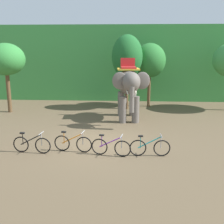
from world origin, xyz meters
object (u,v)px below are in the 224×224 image
at_px(bike_purple, 111,147).
at_px(bike_teal, 150,147).
at_px(elephant, 129,85).
at_px(tree_center_left, 127,57).
at_px(tree_center, 150,61).
at_px(bike_black, 32,144).
at_px(tree_far_right, 6,60).
at_px(bike_orange, 73,143).

relative_size(bike_purple, bike_teal, 0.99).
relative_size(elephant, bike_teal, 2.45).
relative_size(tree_center_left, tree_center, 1.12).
height_order(bike_black, bike_teal, same).
relative_size(tree_center, bike_black, 2.77).
bearing_deg(tree_center, elephant, -110.06).
distance_m(tree_far_right, bike_purple, 11.18).
height_order(tree_far_right, bike_teal, tree_far_right).
distance_m(tree_center, bike_purple, 10.78).
xyz_separation_m(tree_far_right, bike_black, (4.12, -7.48, -3.22)).
bearing_deg(elephant, tree_center_left, 92.28).
height_order(tree_far_right, bike_black, tree_far_right).
distance_m(tree_center_left, bike_teal, 9.69).
xyz_separation_m(tree_center, elephant, (-1.54, -4.23, -1.25)).
height_order(tree_center_left, elephant, tree_center_left).
relative_size(bike_orange, bike_purple, 1.01).
bearing_deg(tree_center_left, bike_black, -114.16).
height_order(tree_center, elephant, tree_center).
relative_size(tree_center, bike_orange, 2.78).
distance_m(bike_black, bike_teal, 5.05).
distance_m(bike_black, bike_purple, 3.42).
bearing_deg(elephant, tree_center, 69.94).
height_order(bike_purple, bike_teal, same).
distance_m(tree_far_right, tree_center_left, 8.28).
bearing_deg(elephant, bike_teal, -81.17).
relative_size(tree_center_left, bike_black, 3.11).
height_order(tree_far_right, elephant, tree_far_right).
xyz_separation_m(tree_center_left, tree_center, (1.67, 1.00, -0.30)).
height_order(bike_black, bike_purple, same).
bearing_deg(bike_purple, tree_far_right, 134.77).
relative_size(tree_center, elephant, 1.13).
bearing_deg(tree_far_right, elephant, -11.94).
xyz_separation_m(tree_far_right, bike_teal, (9.17, -7.55, -3.22)).
height_order(tree_far_right, tree_center, tree_center).
height_order(bike_orange, bike_purple, same).
distance_m(elephant, bike_teal, 6.15).
height_order(elephant, bike_black, elephant).
bearing_deg(bike_orange, bike_purple, -12.41).
bearing_deg(tree_center_left, bike_teal, -83.49).
distance_m(bike_orange, bike_teal, 3.33).
bearing_deg(elephant, tree_far_right, 168.06).
distance_m(bike_orange, bike_purple, 1.72).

